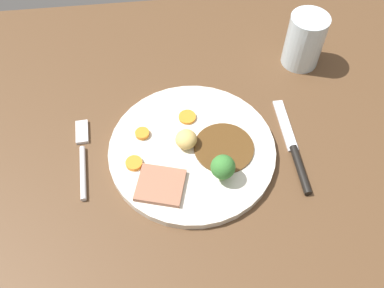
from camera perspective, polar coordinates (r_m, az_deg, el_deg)
name	(u,v)px	position (r cm, az deg, el deg)	size (l,w,h in cm)	color
dining_table	(208,168)	(66.84, 2.16, -3.31)	(120.00, 84.00, 3.60)	brown
dinner_plate	(192,150)	(65.65, 0.00, -0.85)	(26.39, 26.39, 1.40)	silver
gravy_pool	(224,148)	(65.09, 4.41, -0.49)	(9.49, 9.49, 0.30)	#563819
meat_slice_main	(160,185)	(61.25, -4.37, -5.68)	(6.79, 6.11, 0.80)	#9E664C
roast_potato_left	(186,139)	(64.31, -0.81, 0.66)	(3.43, 3.40, 2.76)	#D8B260
carrot_coin_front	(142,134)	(66.70, -6.87, 1.44)	(2.28, 2.28, 0.70)	orange
carrot_coin_back	(187,117)	(68.41, -0.65, 3.74)	(2.85, 2.85, 0.48)	orange
carrot_coin_side	(134,162)	(63.87, -8.00, -2.43)	(2.58, 2.58, 0.65)	orange
broccoli_floret	(223,167)	(60.11, 4.29, -3.23)	(3.66, 3.66, 4.62)	#8CB766
fork	(83,156)	(67.68, -14.86, -1.60)	(2.29, 15.31, 0.90)	silver
knife	(294,152)	(67.72, 13.95, -1.11)	(1.85, 18.52, 1.20)	black
water_glass	(305,41)	(78.85, 15.26, 13.60)	(6.79, 6.79, 10.00)	silver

